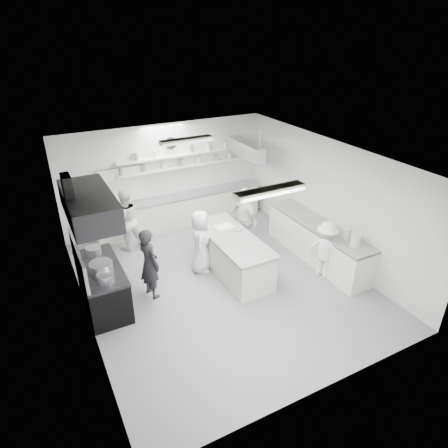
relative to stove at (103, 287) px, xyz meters
name	(u,v)px	position (x,y,z in m)	size (l,w,h in m)	color
floor	(221,282)	(2.60, -0.40, -0.46)	(6.00, 7.00, 0.02)	gray
ceiling	(221,158)	(2.60, -0.40, 2.56)	(6.00, 7.00, 0.02)	white
wall_back	(166,176)	(2.60, 3.10, 1.05)	(6.00, 0.04, 3.00)	silver
wall_front	(328,320)	(2.60, -3.90, 1.05)	(6.00, 0.04, 3.00)	silver
wall_left	(78,258)	(-0.40, -0.40, 1.05)	(0.04, 7.00, 3.00)	silver
wall_right	(328,199)	(5.60, -0.40, 1.05)	(0.04, 7.00, 3.00)	silver
stove	(103,287)	(0.00, 0.00, 0.00)	(0.80, 1.80, 0.90)	black
exhaust_hood	(89,205)	(0.00, 0.00, 1.90)	(0.85, 2.00, 0.50)	#262629
back_counter	(181,210)	(2.90, 2.80, 0.01)	(5.00, 0.60, 0.92)	silver
shelf_lower	(190,165)	(3.30, 2.97, 1.30)	(4.20, 0.26, 0.04)	silver
shelf_upper	(189,153)	(3.30, 2.97, 1.65)	(4.20, 0.26, 0.04)	silver
pass_through_window	(121,185)	(1.30, 3.08, 1.00)	(1.30, 0.04, 1.00)	black
wall_clock	(171,143)	(2.80, 3.06, 2.00)	(0.32, 0.32, 0.05)	silver
right_counter	(318,242)	(5.25, -0.60, 0.02)	(0.74, 3.30, 0.94)	silver
pot_rack	(246,149)	(4.60, 2.00, 1.85)	(0.30, 1.60, 0.40)	#ADB0B5
light_fixture_front	(270,191)	(2.60, -2.20, 2.49)	(1.30, 0.25, 0.10)	silver
light_fixture_rear	(186,140)	(2.60, 1.40, 2.49)	(1.30, 0.25, 0.10)	silver
prep_island	(232,255)	(3.04, -0.13, 0.00)	(0.91, 2.45, 0.90)	silver
stove_pot	(102,269)	(0.00, -0.26, 0.61)	(0.46, 0.46, 0.29)	#ADB0B5
cook_stove	(149,263)	(1.01, -0.13, 0.37)	(0.60, 0.39, 1.63)	#242528
cook_back	(126,220)	(1.10, 2.15, 0.39)	(0.82, 0.64, 1.68)	white
cook_island_left	(201,241)	(2.41, 0.29, 0.33)	(0.77, 0.50, 1.57)	white
cook_island_right	(244,219)	(3.86, 0.72, 0.42)	(1.02, 0.42, 1.74)	white
cook_right	(326,250)	(4.89, -1.30, 0.26)	(0.92, 0.53, 1.43)	white
bowl_island_a	(236,230)	(3.30, 0.17, 0.49)	(0.28, 0.28, 0.07)	#ADB0B5
bowl_island_b	(232,229)	(3.25, 0.28, 0.48)	(0.18, 0.18, 0.06)	silver
bowl_right	(348,238)	(5.38, -1.45, 0.52)	(0.23, 0.23, 0.06)	silver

